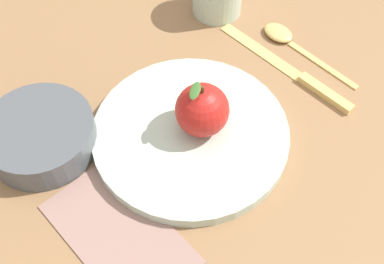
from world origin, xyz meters
TOP-DOWN VIEW (x-y plane):
  - ground_plane at (0.00, 0.00)m, footprint 2.40×2.40m
  - dinner_plate at (0.03, 0.00)m, footprint 0.25×0.25m
  - apple at (0.01, -0.00)m, footprint 0.07×0.07m
  - side_bowl at (0.21, -0.07)m, footprint 0.14×0.14m
  - knife at (-0.15, -0.04)m, footprint 0.10×0.23m
  - spoon at (-0.18, -0.10)m, footprint 0.08×0.17m
  - linen_napkin at (0.16, 0.09)m, footprint 0.15×0.21m

SIDE VIEW (x-z plane):
  - ground_plane at x=0.00m, z-range 0.00..0.00m
  - linen_napkin at x=0.16m, z-range 0.00..0.00m
  - knife at x=-0.15m, z-range 0.00..0.01m
  - spoon at x=-0.18m, z-range 0.00..0.01m
  - dinner_plate at x=0.03m, z-range 0.00..0.02m
  - side_bowl at x=0.21m, z-range 0.00..0.05m
  - apple at x=0.01m, z-range 0.01..0.09m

